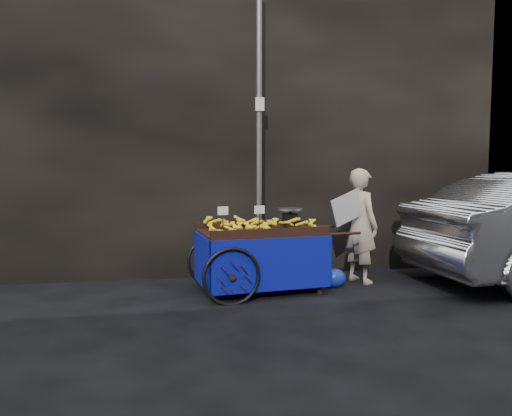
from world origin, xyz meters
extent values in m
plane|color=black|center=(0.00, 0.00, 0.00)|extent=(80.00, 80.00, 0.00)
cube|color=black|center=(-1.00, 2.60, 2.50)|extent=(11.00, 2.00, 5.00)
cylinder|color=slate|center=(0.30, 1.30, 2.00)|extent=(0.08, 0.08, 4.00)
cube|color=white|center=(0.30, 1.25, 2.40)|extent=(0.12, 0.02, 0.18)
cube|color=black|center=(0.20, 0.70, 0.74)|extent=(1.57, 1.09, 0.06)
cube|color=black|center=(0.15, 1.13, 0.80)|extent=(1.47, 0.21, 0.09)
cube|color=black|center=(0.25, 0.27, 0.80)|extent=(1.47, 0.21, 0.09)
cube|color=black|center=(0.88, 0.41, 0.37)|extent=(0.05, 0.05, 0.74)
cube|color=black|center=(0.80, 1.14, 0.37)|extent=(0.05, 0.05, 0.74)
cylinder|color=black|center=(1.20, 0.44, 0.74)|extent=(0.46, 0.09, 0.04)
cylinder|color=black|center=(1.12, 1.18, 0.74)|extent=(0.46, 0.09, 0.04)
torus|color=black|center=(-0.24, 0.14, 0.32)|extent=(0.69, 0.13, 0.69)
torus|color=black|center=(-0.36, 1.13, 0.32)|extent=(0.69, 0.13, 0.69)
cylinder|color=black|center=(-0.30, 0.64, 0.32)|extent=(0.17, 1.03, 0.05)
cube|color=navy|center=(0.26, 0.23, 0.42)|extent=(1.50, 0.20, 0.63)
cube|color=navy|center=(0.14, 1.16, 0.42)|extent=(1.50, 0.20, 0.63)
cube|color=navy|center=(-0.54, 0.61, 0.42)|extent=(0.13, 0.95, 0.63)
cube|color=navy|center=(0.94, 0.78, 0.42)|extent=(0.13, 0.95, 0.63)
cube|color=black|center=(0.61, 0.79, 0.89)|extent=(0.18, 0.15, 0.15)
cylinder|color=silver|center=(0.61, 0.79, 1.02)|extent=(0.35, 0.35, 0.03)
cube|color=white|center=(-0.29, 0.53, 1.04)|extent=(0.13, 0.02, 0.10)
cube|color=white|center=(0.17, 0.59, 1.04)|extent=(0.13, 0.02, 0.10)
imported|color=#BCAC8C|center=(1.62, 0.93, 0.77)|extent=(0.56, 0.66, 1.54)
cube|color=silver|center=(1.37, 0.75, 1.04)|extent=(0.55, 0.23, 0.50)
ellipsoid|color=#1630A8|center=(1.19, 0.69, 0.12)|extent=(0.27, 0.22, 0.24)
camera|label=1|loc=(-1.00, -5.38, 1.59)|focal=35.00mm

